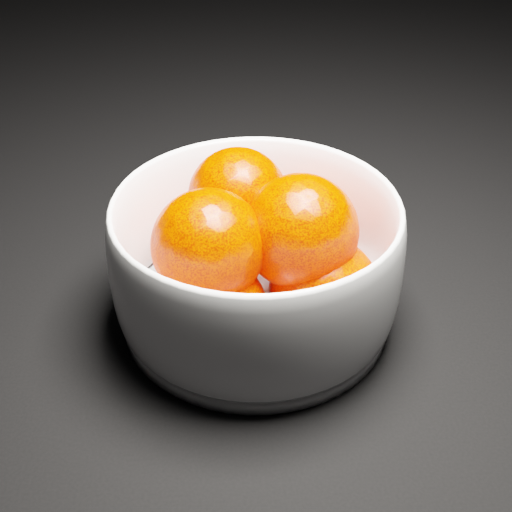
{
  "coord_description": "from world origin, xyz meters",
  "views": [
    {
      "loc": [
        -0.18,
        -0.64,
        0.34
      ],
      "look_at": [
        -0.15,
        -0.25,
        0.05
      ],
      "focal_mm": 50.0,
      "sensor_mm": 36.0,
      "label": 1
    }
  ],
  "objects": [
    {
      "name": "ground",
      "position": [
        0.0,
        0.0,
        0.0
      ],
      "size": [
        3.0,
        3.0,
        0.0
      ],
      "primitive_type": "cube",
      "color": "black",
      "rests_on": "ground"
    },
    {
      "name": "bowl",
      "position": [
        -0.15,
        -0.25,
        0.05
      ],
      "size": [
        0.2,
        0.2,
        0.1
      ],
      "rotation": [
        0.0,
        0.0,
        0.23
      ],
      "color": "white",
      "rests_on": "ground"
    },
    {
      "name": "orange_pile",
      "position": [
        -0.15,
        -0.25,
        0.06
      ],
      "size": [
        0.15,
        0.15,
        0.11
      ],
      "color": "#F32100",
      "rests_on": "bowl"
    }
  ]
}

